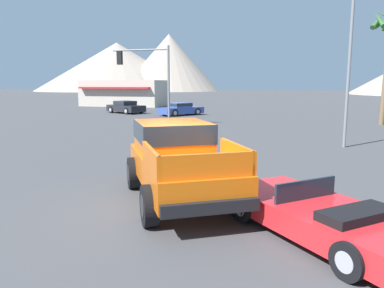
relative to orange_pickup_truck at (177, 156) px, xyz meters
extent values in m
plane|color=#424244|center=(0.34, -0.56, -1.08)|extent=(320.00, 320.00, 0.00)
cube|color=orange|center=(0.18, -0.29, -0.27)|extent=(4.11, 5.03, 0.63)
cube|color=orange|center=(-0.31, 0.51, 0.43)|extent=(2.61, 2.70, 0.77)
cube|color=#1E2833|center=(-0.31, 0.51, 0.57)|extent=(2.66, 2.75, 0.49)
cube|color=orange|center=(0.06, -1.90, 0.28)|extent=(1.04, 1.65, 0.48)
cube|color=orange|center=(1.66, -0.93, 0.28)|extent=(1.04, 1.65, 0.48)
cube|color=orange|center=(1.33, -2.19, 0.28)|extent=(1.64, 1.04, 0.48)
cube|color=black|center=(-1.07, 1.76, -0.46)|extent=(1.72, 1.13, 0.24)
cube|color=black|center=(1.42, -2.35, -0.46)|extent=(1.72, 1.13, 0.24)
cylinder|color=black|center=(-1.44, 0.43, -0.64)|extent=(0.70, 0.89, 0.87)
cylinder|color=#232326|center=(-1.44, 0.43, -0.64)|extent=(0.51, 0.57, 0.48)
cylinder|color=black|center=(0.28, 1.47, -0.64)|extent=(0.70, 0.89, 0.87)
cylinder|color=#232326|center=(0.28, 1.47, -0.64)|extent=(0.51, 0.57, 0.48)
cylinder|color=black|center=(0.08, -2.06, -0.64)|extent=(0.70, 0.89, 0.87)
cylinder|color=#232326|center=(0.08, -2.06, -0.64)|extent=(0.51, 0.57, 0.48)
cylinder|color=black|center=(1.79, -1.02, -0.64)|extent=(0.70, 0.89, 0.87)
cylinder|color=#232326|center=(1.79, -1.02, -0.64)|extent=(0.51, 0.57, 0.48)
cube|color=red|center=(3.44, -1.64, -0.69)|extent=(4.28, 4.38, 0.45)
cube|color=#1E2833|center=(3.11, -1.30, -0.27)|extent=(1.15, 1.09, 0.39)
cube|color=black|center=(3.96, -2.20, -0.38)|extent=(1.46, 1.43, 0.16)
cylinder|color=black|center=(1.89, -1.26, -0.78)|extent=(0.57, 0.59, 0.60)
cylinder|color=#9E9EA3|center=(1.89, -1.26, -0.78)|extent=(0.40, 0.40, 0.33)
cylinder|color=black|center=(3.14, -0.08, -0.78)|extent=(0.57, 0.59, 0.60)
cylinder|color=#9E9EA3|center=(3.14, -0.08, -0.78)|extent=(0.40, 0.40, 0.33)
cylinder|color=black|center=(3.73, -3.21, -0.78)|extent=(0.57, 0.59, 0.60)
cylinder|color=#9E9EA3|center=(3.73, -3.21, -0.78)|extent=(0.40, 0.40, 0.33)
cube|color=#334C9E|center=(-7.58, 23.81, -0.62)|extent=(3.81, 4.32, 0.55)
cube|color=#334C9E|center=(-7.64, 23.73, -0.13)|extent=(2.23, 2.28, 0.41)
cube|color=#1E2833|center=(-7.64, 23.73, -0.09)|extent=(2.28, 2.33, 0.25)
cylinder|color=black|center=(-7.48, 25.33, -0.75)|extent=(0.57, 0.66, 0.66)
cylinder|color=#9E9EA3|center=(-7.48, 25.33, -0.75)|extent=(0.40, 0.43, 0.36)
cylinder|color=black|center=(-6.17, 24.35, -0.75)|extent=(0.57, 0.66, 0.66)
cylinder|color=#9E9EA3|center=(-6.17, 24.35, -0.75)|extent=(0.40, 0.43, 0.36)
cylinder|color=black|center=(-9.00, 23.28, -0.75)|extent=(0.57, 0.66, 0.66)
cylinder|color=#9E9EA3|center=(-9.00, 23.28, -0.75)|extent=(0.40, 0.43, 0.36)
cylinder|color=black|center=(-7.68, 22.30, -0.75)|extent=(0.57, 0.66, 0.66)
cylinder|color=#9E9EA3|center=(-7.68, 22.30, -0.75)|extent=(0.40, 0.43, 0.36)
cube|color=#232328|center=(-13.56, 24.72, -0.59)|extent=(4.42, 3.44, 0.61)
cube|color=#232328|center=(-13.65, 24.77, -0.08)|extent=(2.23, 2.18, 0.41)
cube|color=#1E2833|center=(-13.65, 24.77, -0.03)|extent=(2.28, 2.23, 0.25)
cylinder|color=black|center=(-12.06, 24.92, -0.76)|extent=(0.67, 0.49, 0.64)
cylinder|color=#9E9EA3|center=(-12.06, 24.92, -0.76)|extent=(0.42, 0.37, 0.35)
cylinder|color=black|center=(-12.84, 23.38, -0.76)|extent=(0.67, 0.49, 0.64)
cylinder|color=#9E9EA3|center=(-12.84, 23.38, -0.76)|extent=(0.42, 0.37, 0.35)
cylinder|color=black|center=(-14.29, 26.06, -0.76)|extent=(0.67, 0.49, 0.64)
cylinder|color=#9E9EA3|center=(-14.29, 26.06, -0.76)|extent=(0.42, 0.37, 0.35)
cylinder|color=black|center=(-15.07, 24.52, -0.76)|extent=(0.67, 0.49, 0.64)
cylinder|color=#9E9EA3|center=(-15.07, 24.52, -0.76)|extent=(0.42, 0.37, 0.35)
cylinder|color=slate|center=(-5.62, 15.06, 1.61)|extent=(0.16, 0.16, 5.37)
cylinder|color=slate|center=(-7.63, 15.06, 4.04)|extent=(4.04, 0.11, 0.11)
cube|color=black|center=(-9.17, 15.06, 3.54)|extent=(0.34, 0.26, 0.90)
sphere|color=red|center=(-9.17, 15.21, 3.81)|extent=(0.20, 0.20, 0.20)
sphere|color=orange|center=(-9.17, 15.21, 3.54)|extent=(0.20, 0.20, 0.20)
sphere|color=green|center=(-9.17, 15.21, 3.27)|extent=(0.20, 0.20, 0.20)
cylinder|color=slate|center=(4.92, 9.33, 3.06)|extent=(0.14, 0.14, 8.27)
cone|color=#2D6028|center=(7.80, 20.65, 6.08)|extent=(1.14, 1.46, 1.28)
cone|color=#2D6028|center=(7.78, 19.91, 6.07)|extent=(0.85, 1.38, 1.27)
cube|color=#BCB2A3|center=(-19.20, 35.85, 0.57)|extent=(10.48, 5.08, 3.29)
cube|color=red|center=(-19.20, 32.96, 1.29)|extent=(9.43, 0.70, 0.20)
cone|color=gray|center=(-69.00, 130.70, 8.46)|extent=(64.39, 64.39, 19.07)
cone|color=gray|center=(-46.23, 129.21, 9.65)|extent=(38.35, 38.35, 21.46)
camera|label=1|loc=(2.94, -8.82, 1.81)|focal=35.00mm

